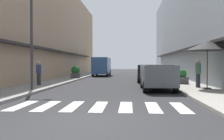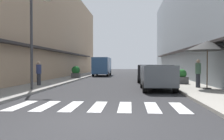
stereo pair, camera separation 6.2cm
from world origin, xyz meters
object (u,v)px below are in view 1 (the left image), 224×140
object	(u,v)px
parked_car_near	(157,75)
delivery_van	(102,65)
planter_far	(76,72)
pedestrian_walking_near	(198,73)
pedestrian_walking_far	(39,73)
cafe_umbrella	(207,46)
planter_midblock	(182,77)
parked_car_mid	(148,71)
street_lamp	(35,32)

from	to	relation	value
parked_car_near	delivery_van	bearing A→B (deg)	106.99
planter_far	pedestrian_walking_near	distance (m)	13.43
pedestrian_walking_near	pedestrian_walking_far	xyz separation A→B (m)	(-10.11, 0.77, -0.06)
cafe_umbrella	pedestrian_walking_far	xyz separation A→B (m)	(-10.37, 1.64, -1.61)
cafe_umbrella	planter_far	bearing A→B (deg)	133.81
pedestrian_walking_far	planter_midblock	bearing A→B (deg)	-172.54
planter_midblock	pedestrian_walking_far	distance (m)	9.91
parked_car_mid	delivery_van	distance (m)	11.48
parked_car_near	street_lamp	world-z (taller)	street_lamp
cafe_umbrella	planter_midblock	size ratio (longest dim) A/B	2.60
planter_far	pedestrian_walking_near	xyz separation A→B (m)	(9.59, -9.40, 0.28)
parked_car_near	pedestrian_walking_far	xyz separation A→B (m)	(-7.60, 1.54, 0.02)
delivery_van	cafe_umbrella	distance (m)	18.91
delivery_van	street_lamp	xyz separation A→B (m)	(-1.54, -18.21, 1.88)
parked_car_mid	planter_midblock	world-z (taller)	parked_car_mid
parked_car_near	planter_midblock	bearing A→B (deg)	58.58
cafe_umbrella	planter_midblock	xyz separation A→B (m)	(-0.65, 3.56, -1.96)
planter_far	pedestrian_walking_far	size ratio (longest dim) A/B	0.77
parked_car_mid	street_lamp	size ratio (longest dim) A/B	0.86
parked_car_near	delivery_van	xyz separation A→B (m)	(-5.20, 17.02, 0.49)
planter_midblock	pedestrian_walking_far	size ratio (longest dim) A/B	0.66
parked_car_near	cafe_umbrella	world-z (taller)	cafe_umbrella
planter_midblock	pedestrian_walking_near	size ratio (longest dim) A/B	0.62
street_lamp	cafe_umbrella	world-z (taller)	street_lamp
cafe_umbrella	pedestrian_walking_far	world-z (taller)	cafe_umbrella
parked_car_mid	pedestrian_walking_far	size ratio (longest dim) A/B	2.81
parked_car_near	planter_far	xyz separation A→B (m)	(-7.08, 10.17, -0.20)
planter_far	pedestrian_walking_far	bearing A→B (deg)	-93.43
pedestrian_walking_near	pedestrian_walking_far	world-z (taller)	pedestrian_walking_near
delivery_van	planter_far	distance (m)	7.13
parked_car_near	pedestrian_walking_far	distance (m)	7.76
pedestrian_walking_far	street_lamp	bearing A→B (deg)	103.72
delivery_van	pedestrian_walking_far	distance (m)	15.66
parked_car_near	parked_car_mid	distance (m)	6.80
street_lamp	planter_midblock	size ratio (longest dim) A/B	4.93
planter_far	cafe_umbrella	bearing A→B (deg)	-46.19
cafe_umbrella	pedestrian_walking_far	distance (m)	10.62
parked_car_mid	delivery_van	world-z (taller)	delivery_van
cafe_umbrella	pedestrian_walking_near	size ratio (longest dim) A/B	1.62
parked_car_near	cafe_umbrella	xyz separation A→B (m)	(2.77, -0.09, 1.63)
street_lamp	planter_far	xyz separation A→B (m)	(-0.34, 11.37, -2.56)
cafe_umbrella	planter_far	distance (m)	14.34
pedestrian_walking_near	planter_midblock	bearing A→B (deg)	-40.05
planter_far	parked_car_near	bearing A→B (deg)	-55.15
cafe_umbrella	pedestrian_walking_far	size ratio (longest dim) A/B	1.72
parked_car_near	street_lamp	distance (m)	7.24
cafe_umbrella	pedestrian_walking_near	distance (m)	1.79
delivery_van	pedestrian_walking_near	world-z (taller)	delivery_van
pedestrian_walking_far	delivery_van	bearing A→B (deg)	-102.55
street_lamp	pedestrian_walking_far	distance (m)	3.70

